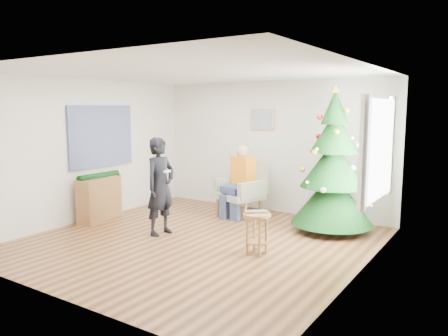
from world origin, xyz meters
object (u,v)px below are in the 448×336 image
Objects in this scene: christmas_tree at (333,166)px; console at (100,199)px; stool at (257,233)px; standing_man at (161,186)px; armchair at (242,196)px.

christmas_tree is 2.47× the size of console.
stool is at bearing -105.50° from christmas_tree.
standing_man is 1.60× the size of console.
christmas_tree reaches higher than armchair.
console is (-3.40, 0.11, 0.10)m from stool.
armchair is (-1.34, 1.82, 0.09)m from stool.
console reaches higher than stool.
console is (-2.06, -1.71, 0.01)m from armchair.
stool is at bearing -35.08° from armchair.
console is at bearing 90.16° from standing_man.
christmas_tree is at bearing 74.50° from stool.
standing_man is at bearing -86.16° from armchair.
christmas_tree is at bearing -49.77° from standing_man.
christmas_tree is at bearing 16.20° from armchair.
christmas_tree is 4.27m from console.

